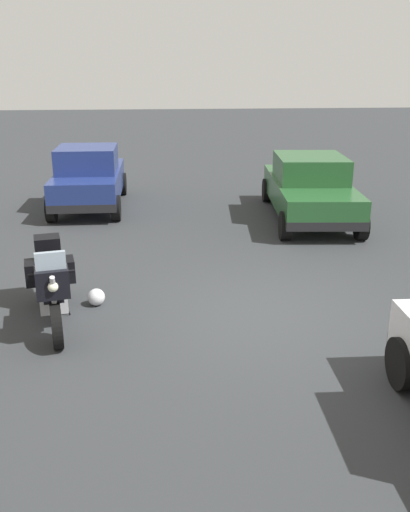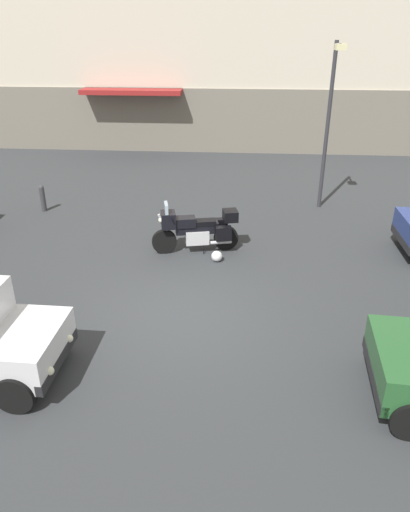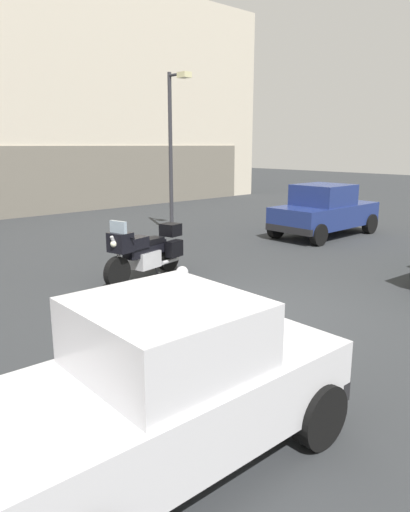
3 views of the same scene
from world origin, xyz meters
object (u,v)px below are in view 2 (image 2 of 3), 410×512
object	(u,v)px
helmet	(217,256)
bollard_curbside	(43,197)
streetlamp_curbside	(330,112)
motorcycle	(197,229)

from	to	relation	value
helmet	bollard_curbside	distance (m)	6.51
helmet	streetlamp_curbside	size ratio (longest dim) A/B	0.06
motorcycle	helmet	xyz separation A→B (m)	(0.55, -0.57, -0.48)
streetlamp_curbside	bollard_curbside	bearing A→B (deg)	-173.91
helmet	bollard_curbside	bearing A→B (deg)	150.85
motorcycle	streetlamp_curbside	xyz separation A→B (m)	(3.65, 3.53, 2.39)
streetlamp_curbside	helmet	bearing A→B (deg)	-127.11
motorcycle	streetlamp_curbside	world-z (taller)	streetlamp_curbside
helmet	bollard_curbside	size ratio (longest dim) A/B	0.33
streetlamp_curbside	motorcycle	bearing A→B (deg)	-135.93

